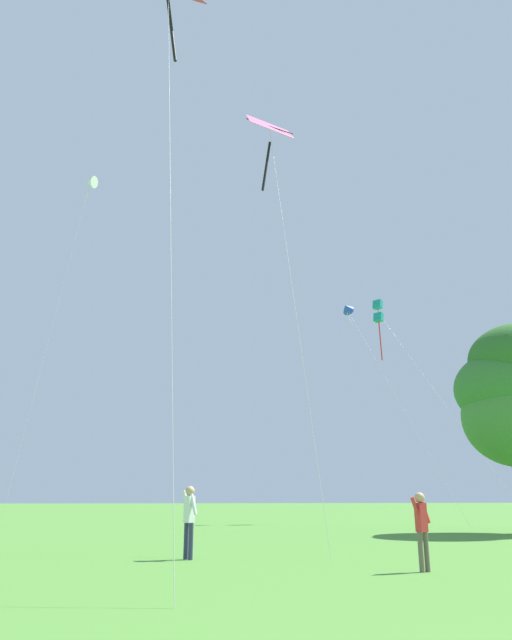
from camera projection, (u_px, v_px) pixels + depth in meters
name	position (u px, v px, depth m)	size (l,w,h in m)	color
kite_teal_box	(379.00, 313.00, 42.30)	(4.19, 9.80, 15.18)	teal
kite_white_distant	(90.00, 183.00, 46.45)	(3.51, 4.71, 25.90)	white
kite_blue_delta	(347.00, 308.00, 41.63)	(4.33, 7.87, 14.84)	blue
kite_pink_low	(269.00, 142.00, 25.46)	(2.09, 7.36, 17.89)	pink
person_with_spool	(189.00, 515.00, 15.21)	(0.41, 0.51, 1.79)	#2D3351
person_in_blue_jacket	(421.00, 523.00, 12.65)	(0.51, 0.25, 1.61)	#665B4C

